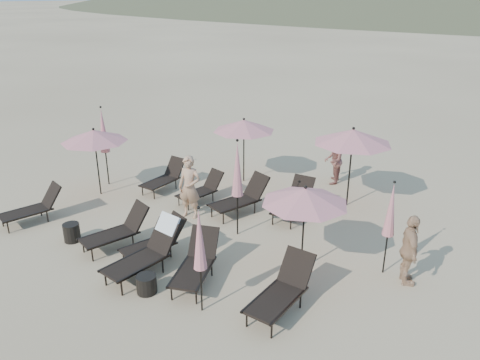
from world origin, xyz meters
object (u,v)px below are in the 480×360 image
Objects in this scene: lounger_1 at (117,230)px; lounger_9 at (294,201)px; umbrella_closed_1 at (391,210)px; lounger_0 at (33,207)px; beachgoer_a at (190,187)px; umbrella_open_2 at (244,125)px; lounger_2 at (148,250)px; beachgoer_c at (409,250)px; umbrella_open_1 at (305,196)px; lounger_6 at (164,177)px; umbrella_open_0 at (94,136)px; lounger_8 at (241,197)px; umbrella_closed_3 at (237,169)px; lounger_3 at (156,240)px; lounger_4 at (196,262)px; side_table_1 at (147,284)px; umbrella_closed_2 at (103,131)px; umbrella_closed_0 at (200,240)px; side_table_0 at (72,232)px; umbrella_open_3 at (353,136)px; lounger_5 at (282,290)px; lounger_7 at (202,189)px; beachgoer_b at (333,160)px.

lounger_1 is 4.93m from lounger_9.
lounger_0 is at bearing -163.21° from umbrella_closed_1.
umbrella_open_2 is at bearing 80.54° from beachgoer_a.
lounger_1 is 1.52m from lounger_2.
umbrella_closed_1 is at bearing 49.00° from beachgoer_c.
umbrella_open_1 is at bearing 82.30° from beachgoer_c.
umbrella_open_0 is (-1.50, -1.38, 1.49)m from lounger_6.
beachgoer_a reaches higher than lounger_8.
lounger_8 is 1.88m from umbrella_closed_3.
lounger_1 is 1.07× the size of lounger_3.
umbrella_closed_3 is at bearing -176.06° from umbrella_closed_1.
lounger_9 is (0.34, 4.11, 0.00)m from lounger_4.
lounger_6 is 3.75× the size of side_table_1.
umbrella_closed_3 is at bearing 81.44° from lounger_3.
lounger_1 is at bearing -160.42° from umbrella_open_1.
lounger_2 is 1.02× the size of lounger_8.
umbrella_closed_2 reaches higher than lounger_2.
umbrella_closed_0 reaches higher than lounger_2.
side_table_0 is at bearing 168.96° from side_table_1.
side_table_0 is (-2.66, -0.01, -0.32)m from lounger_2.
lounger_5 is at bearing -82.52° from umbrella_open_3.
lounger_7 is 0.89× the size of beachgoer_a.
lounger_8 is 4.44× the size of side_table_1.
beachgoer_c is (3.59, -1.67, 0.35)m from lounger_9.
lounger_9 reaches higher than lounger_0.
lounger_5 reaches higher than lounger_9.
umbrella_closed_0 is at bearing -28.87° from umbrella_closed_2.
umbrella_open_0 reaches higher than lounger_6.
lounger_2 is 0.74× the size of umbrella_closed_2.
lounger_6 is 6.28m from umbrella_open_1.
umbrella_open_3 is at bearing 95.74° from umbrella_open_1.
lounger_5 is at bearing -27.52° from lounger_8.
umbrella_open_1 is (7.35, 1.83, 1.40)m from lounger_0.
side_table_1 is at bearing -32.33° from umbrella_open_0.
lounger_9 reaches higher than side_table_1.
umbrella_open_3 is 2.25m from beachgoer_b.
umbrella_open_1 is (-0.33, 1.58, 1.37)m from lounger_5.
lounger_5 is at bearing -41.43° from umbrella_closed_3.
umbrella_open_1 reaches higher than lounger_0.
lounger_1 is at bearing 151.42° from side_table_1.
umbrella_open_2 is 0.84× the size of umbrella_closed_3.
beachgoer_b reaches higher than side_table_1.
umbrella_closed_3 is (1.91, -3.31, -0.11)m from umbrella_open_2.
lounger_5 reaches higher than lounger_1.
lounger_8 is at bearing 87.97° from lounger_4.
side_table_0 is (-5.89, -0.41, -0.24)m from lounger_5.
side_table_0 is at bearing -54.98° from umbrella_open_0.
umbrella_open_0 is at bearing 176.00° from umbrella_open_1.
umbrella_closed_2 reaches higher than umbrella_closed_0.
lounger_4 is 6.26m from umbrella_open_2.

